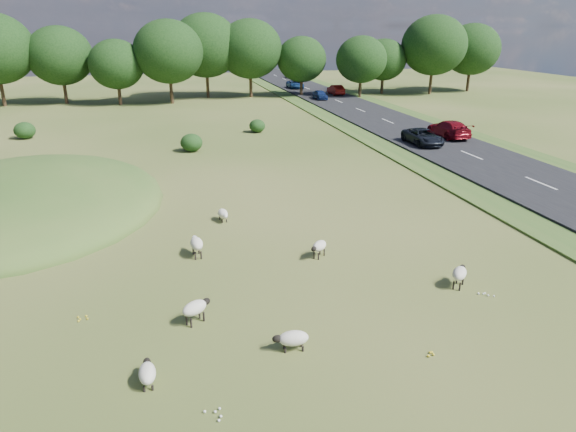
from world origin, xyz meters
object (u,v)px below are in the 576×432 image
at_px(sheep_0, 195,308).
at_px(sheep_5, 223,214).
at_px(car_1, 423,137).
at_px(sheep_3, 147,373).
at_px(car_2, 295,84).
at_px(sheep_1, 319,246).
at_px(car_0, 291,74).
at_px(car_4, 449,129).
at_px(car_3, 320,95).
at_px(sheep_4, 292,338).
at_px(sheep_2, 460,273).
at_px(car_7, 336,90).
at_px(sheep_6, 196,244).

height_order(sheep_0, sheep_5, sheep_0).
bearing_deg(car_1, sheep_3, -130.46).
height_order(sheep_0, car_2, car_2).
bearing_deg(sheep_1, car_1, -170.96).
relative_size(car_0, car_4, 0.81).
bearing_deg(sheep_5, car_4, 117.12).
bearing_deg(sheep_5, car_2, 153.56).
bearing_deg(sheep_0, car_3, 33.61).
bearing_deg(car_3, car_4, -82.18).
distance_m(sheep_1, car_2, 65.15).
distance_m(sheep_4, car_0, 90.62).
distance_m(car_0, car_1, 61.85).
distance_m(sheep_1, car_3, 51.83).
xyz_separation_m(sheep_1, car_1, (15.39, 19.56, 0.35)).
xyz_separation_m(sheep_2, car_7, (14.55, 57.90, 0.36)).
xyz_separation_m(sheep_2, car_0, (14.55, 85.31, 0.27)).
relative_size(sheep_1, car_1, 0.22).
xyz_separation_m(sheep_4, car_4, (22.11, 28.41, 0.58)).
distance_m(sheep_4, car_4, 36.00).
relative_size(sheep_4, car_4, 0.23).
height_order(sheep_2, car_3, car_3).
height_order(sheep_2, car_1, car_1).
bearing_deg(sheep_3, car_4, -43.61).
distance_m(sheep_3, car_0, 92.44).
bearing_deg(sheep_4, car_2, -99.78).
xyz_separation_m(sheep_1, car_0, (19.19, 81.29, 0.31)).
relative_size(sheep_3, car_4, 0.21).
height_order(car_1, car_7, car_7).
relative_size(sheep_2, sheep_6, 0.87).
bearing_deg(sheep_4, sheep_2, -156.31).
bearing_deg(sheep_6, car_2, -23.16).
relative_size(car_3, car_7, 0.85).
xyz_separation_m(sheep_4, car_7, (22.11, 60.47, 0.52)).
distance_m(sheep_6, car_3, 52.34).
bearing_deg(sheep_1, sheep_6, -57.79).
xyz_separation_m(sheep_0, car_1, (21.22, 23.75, 0.31)).
relative_size(sheep_5, car_7, 0.27).
xyz_separation_m(sheep_2, sheep_4, (-7.56, -2.57, -0.16)).
height_order(sheep_6, car_1, car_1).
distance_m(sheep_0, car_4, 36.09).
distance_m(sheep_1, sheep_4, 7.21).
bearing_deg(sheep_6, car_0, -21.71).
xyz_separation_m(sheep_2, car_3, (10.75, 53.51, 0.27)).
bearing_deg(car_7, car_0, -90.00).
distance_m(sheep_0, car_7, 63.23).
xyz_separation_m(car_0, car_1, (-3.80, -61.73, 0.04)).
bearing_deg(car_3, sheep_6, -113.36).
bearing_deg(car_2, sheep_2, -99.07).
relative_size(sheep_0, car_2, 0.25).
relative_size(sheep_4, car_7, 0.28).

